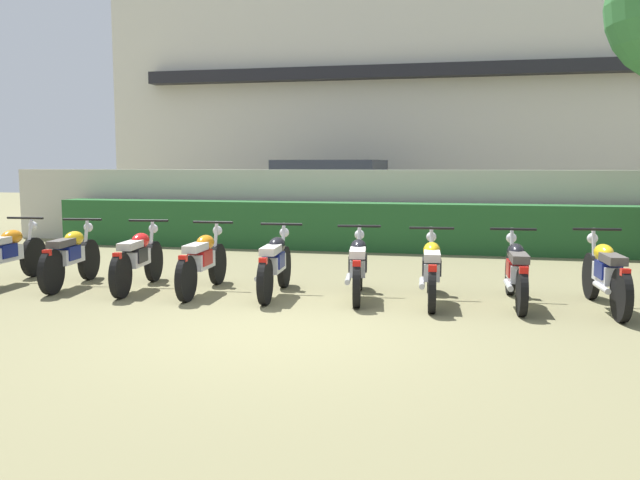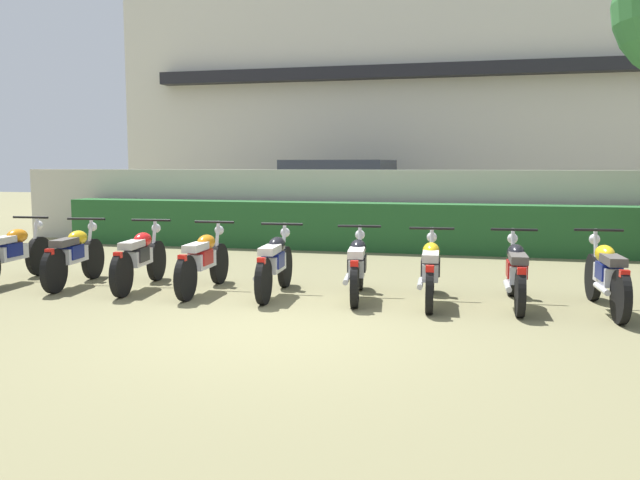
# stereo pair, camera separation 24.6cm
# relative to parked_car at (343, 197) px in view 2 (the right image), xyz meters

# --- Properties ---
(ground) EXTENTS (60.00, 60.00, 0.00)m
(ground) POSITION_rel_parked_car_xyz_m (1.35, -10.18, -0.94)
(ground) COLOR olive
(building) EXTENTS (18.03, 6.50, 8.30)m
(building) POSITION_rel_parked_car_xyz_m (1.35, 5.63, 3.22)
(building) COLOR beige
(building) RESTS_ON ground
(compound_wall) EXTENTS (17.13, 0.30, 1.66)m
(compound_wall) POSITION_rel_parked_car_xyz_m (1.35, -2.65, -0.11)
(compound_wall) COLOR #BCB7A8
(compound_wall) RESTS_ON ground
(hedge_row) EXTENTS (13.70, 0.70, 0.99)m
(hedge_row) POSITION_rel_parked_car_xyz_m (1.35, -3.35, -0.44)
(hedge_row) COLOR #235628
(hedge_row) RESTS_ON ground
(parked_car) EXTENTS (4.67, 2.47, 1.89)m
(parked_car) POSITION_rel_parked_car_xyz_m (0.00, 0.00, 0.00)
(parked_car) COLOR black
(parked_car) RESTS_ON ground
(motorcycle_in_row_0) EXTENTS (0.60, 1.95, 0.97)m
(motorcycle_in_row_0) POSITION_rel_parked_car_xyz_m (-3.36, -8.37, -0.48)
(motorcycle_in_row_0) COLOR black
(motorcycle_in_row_0) RESTS_ON ground
(motorcycle_in_row_1) EXTENTS (0.60, 1.83, 0.97)m
(motorcycle_in_row_1) POSITION_rel_parked_car_xyz_m (-2.31, -8.36, -0.48)
(motorcycle_in_row_1) COLOR black
(motorcycle_in_row_1) RESTS_ON ground
(motorcycle_in_row_2) EXTENTS (0.60, 1.93, 0.97)m
(motorcycle_in_row_2) POSITION_rel_parked_car_xyz_m (-1.25, -8.34, -0.48)
(motorcycle_in_row_2) COLOR black
(motorcycle_in_row_2) RESTS_ON ground
(motorcycle_in_row_3) EXTENTS (0.60, 1.91, 0.96)m
(motorcycle_in_row_3) POSITION_rel_parked_car_xyz_m (-0.26, -8.36, -0.49)
(motorcycle_in_row_3) COLOR black
(motorcycle_in_row_3) RESTS_ON ground
(motorcycle_in_row_4) EXTENTS (0.60, 1.83, 0.96)m
(motorcycle_in_row_4) POSITION_rel_parked_car_xyz_m (0.79, -8.36, -0.49)
(motorcycle_in_row_4) COLOR black
(motorcycle_in_row_4) RESTS_ON ground
(motorcycle_in_row_5) EXTENTS (0.60, 1.77, 0.95)m
(motorcycle_in_row_5) POSITION_rel_parked_car_xyz_m (1.92, -8.29, -0.50)
(motorcycle_in_row_5) COLOR black
(motorcycle_in_row_5) RESTS_ON ground
(motorcycle_in_row_6) EXTENTS (0.60, 1.87, 0.94)m
(motorcycle_in_row_6) POSITION_rel_parked_car_xyz_m (2.89, -8.35, -0.50)
(motorcycle_in_row_6) COLOR black
(motorcycle_in_row_6) RESTS_ON ground
(motorcycle_in_row_7) EXTENTS (0.60, 1.89, 0.94)m
(motorcycle_in_row_7) POSITION_rel_parked_car_xyz_m (3.96, -8.28, -0.50)
(motorcycle_in_row_7) COLOR black
(motorcycle_in_row_7) RESTS_ON ground
(motorcycle_in_row_8) EXTENTS (0.60, 1.95, 0.97)m
(motorcycle_in_row_8) POSITION_rel_parked_car_xyz_m (5.01, -8.35, -0.48)
(motorcycle_in_row_8) COLOR black
(motorcycle_in_row_8) RESTS_ON ground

